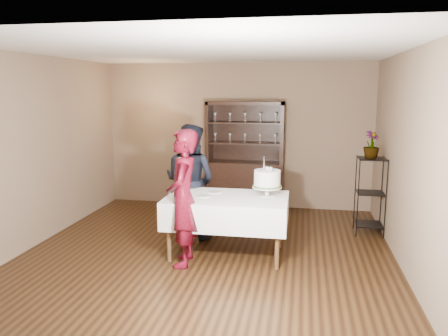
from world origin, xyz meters
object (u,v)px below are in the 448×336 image
at_px(cake_table, 227,210).
at_px(potted_plant, 372,145).
at_px(cake, 267,180).
at_px(plant_etagere, 370,193).
at_px(man, 190,181).
at_px(china_hutch, 245,174).
at_px(woman, 183,198).

bearing_deg(cake_table, potted_plant, 31.79).
height_order(cake_table, cake, cake).
bearing_deg(plant_etagere, man, -167.86).
bearing_deg(potted_plant, cake, -143.66).
xyz_separation_m(plant_etagere, potted_plant, (-0.03, -0.03, 0.74)).
xyz_separation_m(china_hutch, potted_plant, (2.05, -1.08, 0.73)).
bearing_deg(potted_plant, cake_table, -148.21).
bearing_deg(potted_plant, woman, -146.32).
height_order(cake, potted_plant, potted_plant).
height_order(china_hutch, potted_plant, china_hutch).
relative_size(woman, cake, 3.18).
bearing_deg(woman, cake, 111.66).
distance_m(plant_etagere, cake, 1.90).
relative_size(cake_table, cake, 2.97).
height_order(woman, cake, woman).
relative_size(china_hutch, cake, 3.67).
height_order(china_hutch, man, china_hutch).
xyz_separation_m(cake, potted_plant, (1.47, 1.08, 0.37)).
xyz_separation_m(plant_etagere, cake_table, (-2.01, -1.26, -0.03)).
relative_size(woman, man, 1.01).
height_order(plant_etagere, woman, woman).
bearing_deg(plant_etagere, cake_table, -147.91).
bearing_deg(china_hutch, woman, -98.74).
bearing_deg(cake, potted_plant, 36.34).
relative_size(plant_etagere, cake, 2.20).
bearing_deg(china_hutch, cake_table, -88.35).
xyz_separation_m(woman, man, (-0.20, 1.10, -0.01)).
height_order(cake_table, woman, woman).
relative_size(plant_etagere, potted_plant, 2.90).
distance_m(plant_etagere, potted_plant, 0.74).
bearing_deg(plant_etagere, potted_plant, -131.40).
bearing_deg(cake_table, china_hutch, 91.65).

